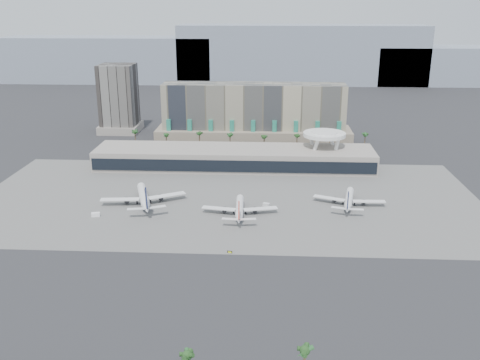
{
  "coord_description": "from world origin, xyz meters",
  "views": [
    {
      "loc": [
        19.94,
        -205.16,
        97.84
      ],
      "look_at": [
        7.15,
        40.0,
        15.19
      ],
      "focal_mm": 40.0,
      "sensor_mm": 36.0,
      "label": 1
    }
  ],
  "objects_px": {
    "airliner_left": "(144,197)",
    "service_vehicle_b": "(266,205)",
    "airliner_right": "(349,199)",
    "taxiway_sign": "(230,252)",
    "service_vehicle_a": "(96,215)",
    "airliner_centre": "(240,208)"
  },
  "relations": [
    {
      "from": "airliner_right",
      "to": "service_vehicle_a",
      "type": "height_order",
      "value": "airliner_right"
    },
    {
      "from": "airliner_left",
      "to": "airliner_right",
      "type": "relative_size",
      "value": 1.17
    },
    {
      "from": "airliner_centre",
      "to": "airliner_right",
      "type": "xyz_separation_m",
      "value": [
        54.24,
        15.09,
        -0.05
      ]
    },
    {
      "from": "airliner_centre",
      "to": "service_vehicle_a",
      "type": "xyz_separation_m",
      "value": [
        -68.46,
        -6.21,
        -2.34
      ]
    },
    {
      "from": "airliner_centre",
      "to": "service_vehicle_b",
      "type": "bearing_deg",
      "value": 39.36
    },
    {
      "from": "taxiway_sign",
      "to": "service_vehicle_a",
      "type": "bearing_deg",
      "value": 166.73
    },
    {
      "from": "airliner_right",
      "to": "service_vehicle_a",
      "type": "distance_m",
      "value": 124.55
    },
    {
      "from": "service_vehicle_b",
      "to": "airliner_centre",
      "type": "bearing_deg",
      "value": -116.29
    },
    {
      "from": "service_vehicle_a",
      "to": "taxiway_sign",
      "type": "bearing_deg",
      "value": -40.42
    },
    {
      "from": "airliner_centre",
      "to": "service_vehicle_a",
      "type": "distance_m",
      "value": 68.78
    },
    {
      "from": "service_vehicle_a",
      "to": "service_vehicle_b",
      "type": "height_order",
      "value": "service_vehicle_a"
    },
    {
      "from": "service_vehicle_b",
      "to": "service_vehicle_a",
      "type": "bearing_deg",
      "value": -145.46
    },
    {
      "from": "service_vehicle_a",
      "to": "taxiway_sign",
      "type": "distance_m",
      "value": 75.55
    },
    {
      "from": "airliner_left",
      "to": "service_vehicle_b",
      "type": "distance_m",
      "value": 62.0
    },
    {
      "from": "service_vehicle_a",
      "to": "airliner_centre",
      "type": "bearing_deg",
      "value": -7.12
    },
    {
      "from": "taxiway_sign",
      "to": "airliner_left",
      "type": "bearing_deg",
      "value": 146.45
    },
    {
      "from": "airliner_right",
      "to": "taxiway_sign",
      "type": "distance_m",
      "value": 79.93
    },
    {
      "from": "airliner_left",
      "to": "service_vehicle_a",
      "type": "xyz_separation_m",
      "value": [
        -19.32,
        -17.68,
        -2.92
      ]
    },
    {
      "from": "airliner_left",
      "to": "airliner_right",
      "type": "distance_m",
      "value": 103.44
    },
    {
      "from": "airliner_centre",
      "to": "taxiway_sign",
      "type": "xyz_separation_m",
      "value": [
        -1.82,
        -41.82,
        -2.83
      ]
    },
    {
      "from": "airliner_right",
      "to": "taxiway_sign",
      "type": "relative_size",
      "value": 17.68
    },
    {
      "from": "airliner_centre",
      "to": "service_vehicle_b",
      "type": "xyz_separation_m",
      "value": [
        12.79,
        11.23,
        -2.45
      ]
    }
  ]
}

